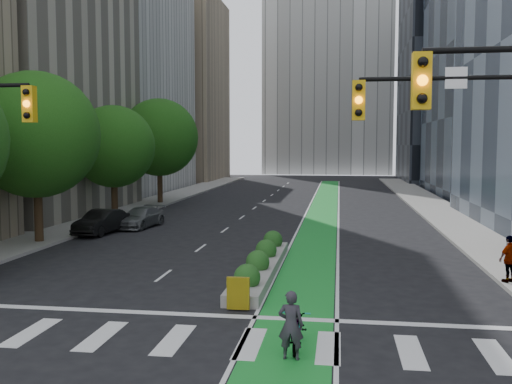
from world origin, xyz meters
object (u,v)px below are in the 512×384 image
(bicycle, at_px, (297,326))
(cyclist, at_px, (291,325))
(parked_car_left_far, at_px, (141,217))
(pedestrian_far, at_px, (510,259))
(parked_car_left_mid, at_px, (101,222))
(median_planter, at_px, (261,264))

(bicycle, xyz_separation_m, cyclist, (-0.09, -0.85, 0.30))
(parked_car_left_far, height_order, pedestrian_far, pedestrian_far)
(parked_car_left_far, xyz_separation_m, pedestrian_far, (18.15, -12.15, 0.38))
(cyclist, distance_m, parked_car_left_mid, 21.40)
(parked_car_left_mid, relative_size, parked_car_left_far, 0.98)
(cyclist, bearing_deg, bicycle, -93.78)
(median_planter, xyz_separation_m, bicycle, (2.02, -8.11, 0.16))
(median_planter, distance_m, bicycle, 8.35)
(parked_car_left_mid, distance_m, pedestrian_far, 21.63)
(median_planter, height_order, pedestrian_far, pedestrian_far)
(cyclist, height_order, pedestrian_far, pedestrian_far)
(median_planter, height_order, parked_car_left_mid, parked_car_left_mid)
(cyclist, bearing_deg, parked_car_left_far, -59.27)
(median_planter, bearing_deg, pedestrian_far, -5.27)
(bicycle, relative_size, parked_car_left_mid, 0.49)
(median_planter, relative_size, parked_car_left_far, 2.41)
(parked_car_left_mid, xyz_separation_m, parked_car_left_far, (1.33, 2.77, -0.07))
(median_planter, distance_m, parked_car_left_far, 14.49)
(parked_car_left_mid, bearing_deg, median_planter, -32.64)
(bicycle, distance_m, parked_car_left_mid, 20.76)
(median_planter, distance_m, cyclist, 9.17)
(bicycle, height_order, parked_car_left_far, parked_car_left_far)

